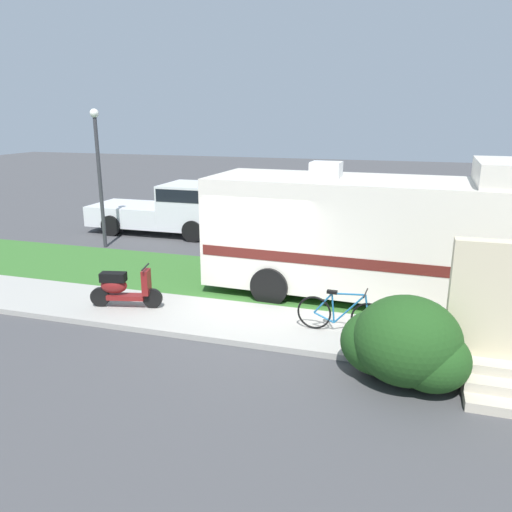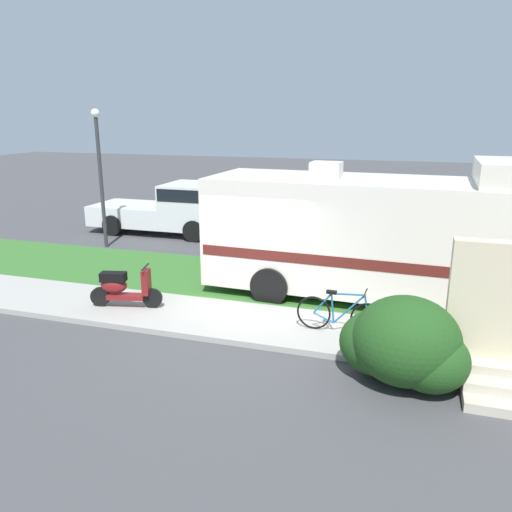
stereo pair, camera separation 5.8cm
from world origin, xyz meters
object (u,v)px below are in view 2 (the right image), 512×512
Objects in this scene: motorhome_rv at (378,234)px; bicycle at (340,314)px; scooter at (123,287)px; street_lamp_post at (100,166)px; bottle_green at (472,350)px; pickup_truck_near at (178,207)px.

motorhome_rv is 4.43× the size of bicycle.
scooter is 6.46m from street_lamp_post.
bottle_green is (7.23, -0.29, -0.33)m from scooter.
street_lamp_post is at bearing 150.43° from bicycle.
motorhome_rv is at bearing -32.79° from pickup_truck_near.
motorhome_rv is 1.46× the size of pickup_truck_near.
motorhome_rv is 3.70m from bottle_green.
pickup_truck_near is 18.17× the size of bottle_green.
bicycle is (4.84, 0.04, -0.07)m from scooter.
pickup_truck_near is at bearing 106.49° from scooter.
motorhome_rv is at bearing 123.96° from bottle_green.
bicycle reaches higher than bottle_green.
scooter is 0.30× the size of pickup_truck_near.
pickup_truck_near is at bearing 147.21° from motorhome_rv.
bottle_green is at bearing -56.04° from motorhome_rv.
motorhome_rv is 9.35m from street_lamp_post.
pickup_truck_near is 3.38m from street_lamp_post.
street_lamp_post reaches higher than bicycle.
motorhome_rv is 2.79m from bicycle.
bicycle is 0.40× the size of street_lamp_post.
pickup_truck_near is (-7.03, 7.35, 0.49)m from bicycle.
scooter is 4.84m from bicycle.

